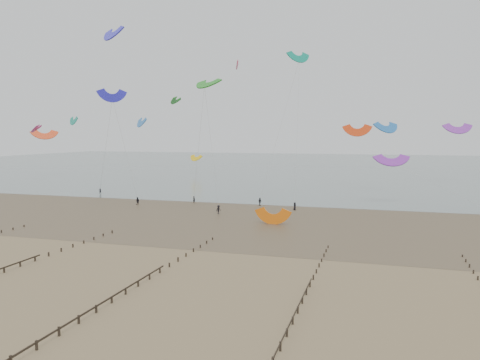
# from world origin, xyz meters

# --- Properties ---
(ground) EXTENTS (500.00, 500.00, 0.00)m
(ground) POSITION_xyz_m (0.00, 0.00, 0.00)
(ground) COLOR brown
(ground) RESTS_ON ground
(sea_and_shore) EXTENTS (500.00, 665.00, 0.03)m
(sea_and_shore) POSITION_xyz_m (-4.08, 34.40, 0.01)
(sea_and_shore) COLOR #475654
(sea_and_shore) RESTS_ON ground
(groynes) EXTENTS (72.16, 50.16, 1.00)m
(groynes) POSITION_xyz_m (4.00, -19.05, 0.47)
(groynes) COLOR black
(groynes) RESTS_ON ground
(kitesurfer_lead) EXTENTS (0.74, 0.63, 1.71)m
(kitesurfer_lead) POSITION_xyz_m (-14.02, 48.28, 0.86)
(kitesurfer_lead) COLOR black
(kitesurfer_lead) RESTS_ON ground
(kitesurfers) EXTENTS (120.11, 23.57, 1.89)m
(kitesurfers) POSITION_xyz_m (10.95, 45.55, 0.87)
(kitesurfers) COLOR black
(kitesurfers) RESTS_ON ground
(grounded_kite) EXTENTS (6.28, 5.13, 3.22)m
(grounded_kite) POSITION_xyz_m (10.21, 27.44, 0.00)
(grounded_kite) COLOR orange
(grounded_kite) RESTS_ON ground
(kites_airborne) EXTENTS (239.56, 107.50, 42.49)m
(kites_airborne) POSITION_xyz_m (-8.43, 86.44, 20.38)
(kites_airborne) COLOR #D23A7F
(kites_airborne) RESTS_ON ground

